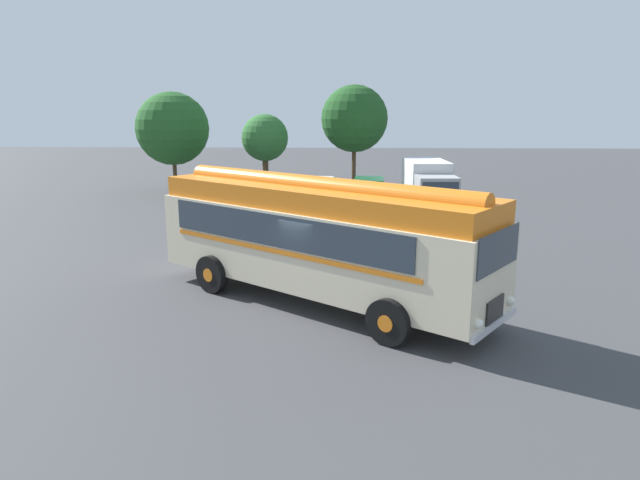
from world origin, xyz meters
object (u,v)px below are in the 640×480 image
(vintage_bus, at_px, (318,235))
(car_mid_left, at_px, (316,194))
(car_mid_right, at_px, (368,194))
(box_van, at_px, (428,183))
(car_near_left, at_px, (264,194))

(vintage_bus, xyz_separation_m, car_mid_left, (-0.69, 14.10, -1.05))
(car_mid_left, height_order, car_mid_right, same)
(vintage_bus, height_order, box_van, vintage_bus)
(car_near_left, relative_size, car_mid_left, 0.97)
(vintage_bus, height_order, car_mid_right, vintage_bus)
(vintage_bus, distance_m, car_mid_left, 14.16)
(box_van, bearing_deg, car_mid_left, -173.98)
(vintage_bus, xyz_separation_m, box_van, (5.10, 14.71, -0.53))
(vintage_bus, distance_m, car_mid_right, 14.41)
(car_mid_left, bearing_deg, vintage_bus, -87.19)
(car_near_left, relative_size, box_van, 0.73)
(car_mid_left, relative_size, car_mid_right, 1.02)
(car_mid_left, bearing_deg, box_van, 6.02)
(car_mid_right, bearing_deg, car_mid_left, -177.13)
(box_van, bearing_deg, car_mid_right, -171.29)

